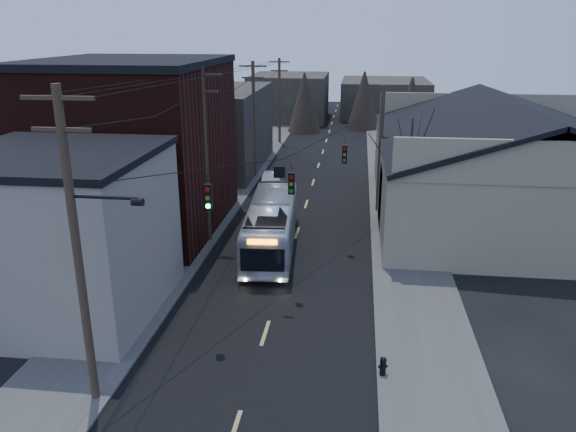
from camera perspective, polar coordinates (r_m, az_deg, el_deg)
name	(u,v)px	position (r m, az deg, el deg)	size (l,w,h in m)	color
road_surface	(311,189)	(43.94, 2.35, 2.76)	(9.00, 110.00, 0.02)	black
sidewalk_left	(230,186)	(44.91, -5.95, 3.09)	(4.00, 110.00, 0.12)	#474744
sidewalk_right	(395,191)	(43.90, 10.85, 2.49)	(4.00, 110.00, 0.12)	#474744
building_clapboard	(61,236)	(25.97, -22.05, -1.89)	(8.00, 8.00, 7.00)	gray
building_brick	(134,149)	(35.54, -15.38, 6.60)	(10.00, 12.00, 10.00)	black
building_left_far	(210,129)	(50.57, -7.91, 8.76)	(9.00, 14.00, 7.00)	#2F2925
warehouse	(502,177)	(39.45, 20.95, 3.73)	(16.16, 20.60, 7.73)	gray
building_far_left	(290,97)	(78.24, 0.16, 11.99)	(10.00, 12.00, 6.00)	#2F2925
building_far_right	(384,98)	(82.76, 9.76, 11.74)	(12.00, 14.00, 5.00)	#2F2925
bare_tree	(409,180)	(33.35, 12.15, 3.61)	(0.40, 0.40, 7.20)	black
utility_lines	(258,139)	(37.54, -3.11, 7.77)	(11.24, 45.28, 10.50)	#382B1E
bus	(271,225)	(31.55, -1.71, -0.91)	(2.45, 10.47, 2.92)	silver
parked_car	(272,181)	(43.64, -1.63, 3.55)	(1.41, 4.04, 1.33)	#A8A9B0
fire_hydrant	(383,365)	(21.08, 9.63, -14.71)	(0.34, 0.24, 0.71)	black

